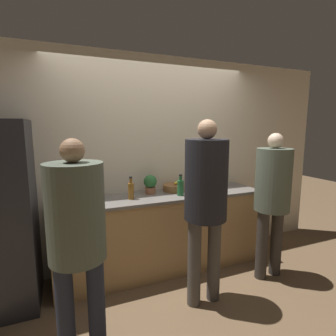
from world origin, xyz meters
TOP-DOWN VIEW (x-y plane):
  - ground_plane at (0.00, 0.00)m, footprint 14.00×14.00m
  - wall_back at (0.00, 0.64)m, footprint 5.20×0.06m
  - counter at (0.00, 0.34)m, footprint 2.50×0.62m
  - person_left at (-1.01, -0.62)m, footprint 0.40×0.40m
  - person_center at (0.16, -0.41)m, footprint 0.40×0.40m
  - person_right at (1.09, -0.29)m, footprint 0.39×0.39m
  - fruit_bowl at (0.22, 0.45)m, footprint 0.29×0.29m
  - utensil_crock at (0.53, 0.54)m, footprint 0.09×0.09m
  - bottle_amber at (-0.39, 0.28)m, footprint 0.07×0.07m
  - bottle_green at (0.19, 0.22)m, footprint 0.08×0.08m
  - bottle_dark at (-0.72, 0.42)m, footprint 0.05×0.05m
  - cup_red at (0.73, 0.51)m, footprint 0.08×0.08m
  - potted_plant at (-0.11, 0.44)m, footprint 0.16×0.16m

SIDE VIEW (x-z plane):
  - ground_plane at x=0.00m, z-range 0.00..0.00m
  - counter at x=0.00m, z-range 0.00..0.94m
  - fruit_bowl at x=0.22m, z-range 0.92..1.04m
  - cup_red at x=0.73m, z-range 0.94..1.04m
  - utensil_crock at x=0.53m, z-range 0.89..1.12m
  - person_right at x=1.09m, z-range 0.18..1.86m
  - person_left at x=-1.01m, z-range 0.19..1.85m
  - bottle_green at x=0.19m, z-range 0.91..1.17m
  - bottle_amber at x=-0.39m, z-range 0.91..1.17m
  - bottle_dark at x=-0.72m, z-range 0.91..1.17m
  - potted_plant at x=-0.11m, z-range 0.95..1.18m
  - person_center at x=0.16m, z-range 0.21..2.02m
  - wall_back at x=0.00m, z-range 0.00..2.60m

